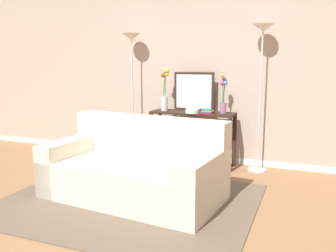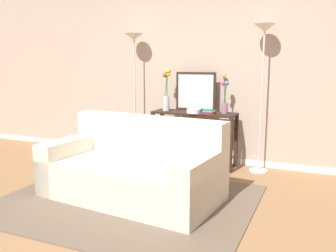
{
  "view_description": "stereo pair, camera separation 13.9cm",
  "coord_description": "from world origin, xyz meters",
  "views": [
    {
      "loc": [
        1.64,
        -2.94,
        1.5
      ],
      "look_at": [
        -0.02,
        1.26,
        0.71
      ],
      "focal_mm": 38.8,
      "sensor_mm": 36.0,
      "label": 1
    },
    {
      "loc": [
        1.77,
        -2.89,
        1.5
      ],
      "look_at": [
        -0.02,
        1.26,
        0.71
      ],
      "focal_mm": 38.8,
      "sensor_mm": 36.0,
      "label": 2
    }
  ],
  "objects": [
    {
      "name": "area_rug",
      "position": [
        -0.14,
        0.39,
        0.01
      ],
      "size": [
        2.69,
        2.17,
        0.01
      ],
      "color": "brown",
      "rests_on": "ground"
    },
    {
      "name": "couch",
      "position": [
        -0.14,
        0.55,
        0.31
      ],
      "size": [
        2.03,
        1.18,
        0.88
      ],
      "color": "beige",
      "rests_on": "ground"
    },
    {
      "name": "vase_tall_flowers",
      "position": [
        -0.38,
        2.03,
        1.07
      ],
      "size": [
        0.13,
        0.12,
        0.63
      ],
      "color": "silver",
      "rests_on": "console_table"
    },
    {
      "name": "wall_mirror",
      "position": [
        0.02,
        2.18,
        1.08
      ],
      "size": [
        0.61,
        0.02,
        0.57
      ],
      "color": "black",
      "rests_on": "console_table"
    },
    {
      "name": "fruit_bowl",
      "position": [
        0.09,
        1.91,
        0.83
      ],
      "size": [
        0.2,
        0.2,
        0.07
      ],
      "color": "silver",
      "rests_on": "console_table"
    },
    {
      "name": "ground_plane",
      "position": [
        0.0,
        0.0,
        -0.01
      ],
      "size": [
        16.0,
        16.0,
        0.02
      ],
      "primitive_type": "cube",
      "color": "#936B47"
    },
    {
      "name": "console_table",
      "position": [
        0.06,
        2.03,
        0.55
      ],
      "size": [
        1.22,
        0.38,
        0.79
      ],
      "color": "black",
      "rests_on": "ground"
    },
    {
      "name": "back_wall",
      "position": [
        0.0,
        2.4,
        1.46
      ],
      "size": [
        12.0,
        0.15,
        2.92
      ],
      "color": "white",
      "rests_on": "ground"
    },
    {
      "name": "book_stack",
      "position": [
        0.3,
        1.91,
        0.82
      ],
      "size": [
        0.21,
        0.18,
        0.07
      ],
      "color": "maroon",
      "rests_on": "console_table"
    },
    {
      "name": "floor_lamp_right",
      "position": [
        0.99,
        2.09,
        1.57
      ],
      "size": [
        0.28,
        0.28,
        2.0
      ],
      "color": "silver",
      "rests_on": "ground"
    },
    {
      "name": "floor_lamp_left",
      "position": [
        -0.95,
        2.09,
        1.52
      ],
      "size": [
        0.28,
        0.28,
        1.93
      ],
      "color": "silver",
      "rests_on": "ground"
    },
    {
      "name": "book_row_under_console",
      "position": [
        -0.22,
        2.03,
        0.06
      ],
      "size": [
        0.46,
        0.18,
        0.12
      ],
      "color": "#1E7075",
      "rests_on": "ground"
    },
    {
      "name": "vase_short_flowers",
      "position": [
        0.49,
        2.06,
        1.04
      ],
      "size": [
        0.1,
        0.13,
        0.55
      ],
      "color": "gray",
      "rests_on": "console_table"
    }
  ]
}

